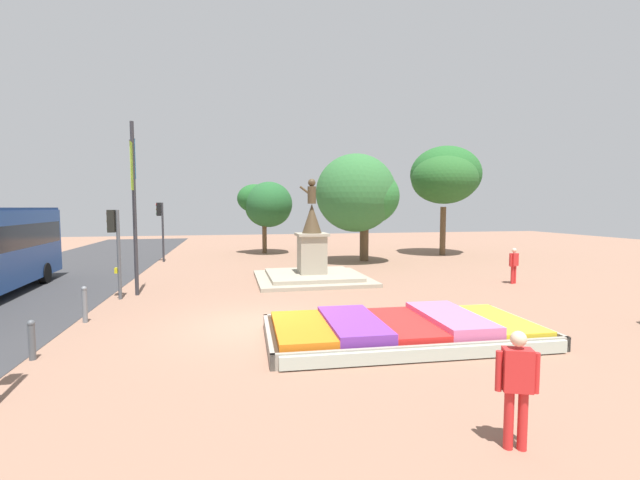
{
  "coord_description": "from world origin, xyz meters",
  "views": [
    {
      "loc": [
        -0.77,
        -11.89,
        3.31
      ],
      "look_at": [
        2.45,
        3.33,
        2.12
      ],
      "focal_mm": 24.0,
      "sensor_mm": 36.0,
      "label": 1
    }
  ],
  "objects_px": {
    "pedestrian_near_planter": "(514,263)",
    "flower_planter": "(402,330)",
    "kerb_bollard_mid_b": "(85,304)",
    "traffic_light_far_corner": "(161,220)",
    "banner_pole": "(134,199)",
    "kerb_bollard_mid_a": "(32,339)",
    "traffic_light_mid_block": "(115,238)",
    "pedestrian_crossing_plaza": "(517,382)",
    "statue_monument": "(312,264)"
  },
  "relations": [
    {
      "from": "traffic_light_mid_block",
      "to": "pedestrian_crossing_plaza",
      "type": "relative_size",
      "value": 1.95
    },
    {
      "from": "pedestrian_crossing_plaza",
      "to": "kerb_bollard_mid_b",
      "type": "xyz_separation_m",
      "value": [
        -7.9,
        8.26,
        -0.4
      ]
    },
    {
      "from": "flower_planter",
      "to": "pedestrian_near_planter",
      "type": "relative_size",
      "value": 4.48
    },
    {
      "from": "statue_monument",
      "to": "pedestrian_near_planter",
      "type": "distance_m",
      "value": 8.83
    },
    {
      "from": "banner_pole",
      "to": "kerb_bollard_mid_b",
      "type": "bearing_deg",
      "value": -99.65
    },
    {
      "from": "traffic_light_mid_block",
      "to": "pedestrian_near_planter",
      "type": "relative_size",
      "value": 2.07
    },
    {
      "from": "pedestrian_crossing_plaza",
      "to": "traffic_light_mid_block",
      "type": "bearing_deg",
      "value": 124.33
    },
    {
      "from": "statue_monument",
      "to": "pedestrian_crossing_plaza",
      "type": "bearing_deg",
      "value": -89.37
    },
    {
      "from": "pedestrian_crossing_plaza",
      "to": "kerb_bollard_mid_a",
      "type": "relative_size",
      "value": 1.87
    },
    {
      "from": "traffic_light_far_corner",
      "to": "kerb_bollard_mid_a",
      "type": "xyz_separation_m",
      "value": [
        -0.15,
        -17.08,
        -2.06
      ]
    },
    {
      "from": "flower_planter",
      "to": "traffic_light_mid_block",
      "type": "bearing_deg",
      "value": 141.68
    },
    {
      "from": "flower_planter",
      "to": "traffic_light_mid_block",
      "type": "height_order",
      "value": "traffic_light_mid_block"
    },
    {
      "from": "traffic_light_mid_block",
      "to": "kerb_bollard_mid_b",
      "type": "relative_size",
      "value": 3.04
    },
    {
      "from": "traffic_light_far_corner",
      "to": "banner_pole",
      "type": "distance_m",
      "value": 10.29
    },
    {
      "from": "traffic_light_mid_block",
      "to": "pedestrian_near_planter",
      "type": "height_order",
      "value": "traffic_light_mid_block"
    },
    {
      "from": "pedestrian_near_planter",
      "to": "flower_planter",
      "type": "bearing_deg",
      "value": -140.89
    },
    {
      "from": "kerb_bollard_mid_b",
      "to": "traffic_light_mid_block",
      "type": "bearing_deg",
      "value": 88.27
    },
    {
      "from": "statue_monument",
      "to": "traffic_light_mid_block",
      "type": "relative_size",
      "value": 1.55
    },
    {
      "from": "pedestrian_near_planter",
      "to": "kerb_bollard_mid_b",
      "type": "height_order",
      "value": "pedestrian_near_planter"
    },
    {
      "from": "pedestrian_near_planter",
      "to": "kerb_bollard_mid_b",
      "type": "relative_size",
      "value": 1.47
    },
    {
      "from": "flower_planter",
      "to": "statue_monument",
      "type": "xyz_separation_m",
      "value": [
        -0.57,
        9.06,
        0.52
      ]
    },
    {
      "from": "pedestrian_crossing_plaza",
      "to": "kerb_bollard_mid_b",
      "type": "distance_m",
      "value": 11.44
    },
    {
      "from": "banner_pole",
      "to": "pedestrian_crossing_plaza",
      "type": "distance_m",
      "value": 14.33
    },
    {
      "from": "traffic_light_far_corner",
      "to": "pedestrian_near_planter",
      "type": "distance_m",
      "value": 19.57
    },
    {
      "from": "statue_monument",
      "to": "kerb_bollard_mid_a",
      "type": "xyz_separation_m",
      "value": [
        -7.86,
        -8.79,
        -0.29
      ]
    },
    {
      "from": "flower_planter",
      "to": "traffic_light_far_corner",
      "type": "height_order",
      "value": "traffic_light_far_corner"
    },
    {
      "from": "traffic_light_far_corner",
      "to": "banner_pole",
      "type": "bearing_deg",
      "value": -86.54
    },
    {
      "from": "banner_pole",
      "to": "flower_planter",
      "type": "bearing_deg",
      "value": -42.98
    },
    {
      "from": "flower_planter",
      "to": "pedestrian_near_planter",
      "type": "height_order",
      "value": "pedestrian_near_planter"
    },
    {
      "from": "traffic_light_far_corner",
      "to": "banner_pole",
      "type": "xyz_separation_m",
      "value": [
        0.62,
        -10.22,
        1.09
      ]
    },
    {
      "from": "traffic_light_mid_block",
      "to": "traffic_light_far_corner",
      "type": "bearing_deg",
      "value": 90.34
    },
    {
      "from": "statue_monument",
      "to": "traffic_light_far_corner",
      "type": "distance_m",
      "value": 11.46
    },
    {
      "from": "pedestrian_near_planter",
      "to": "kerb_bollard_mid_b",
      "type": "distance_m",
      "value": 16.44
    },
    {
      "from": "banner_pole",
      "to": "pedestrian_crossing_plaza",
      "type": "relative_size",
      "value": 3.92
    },
    {
      "from": "traffic_light_mid_block",
      "to": "pedestrian_near_planter",
      "type": "xyz_separation_m",
      "value": [
        16.06,
        -0.11,
        -1.35
      ]
    },
    {
      "from": "flower_planter",
      "to": "kerb_bollard_mid_a",
      "type": "height_order",
      "value": "kerb_bollard_mid_a"
    },
    {
      "from": "traffic_light_mid_block",
      "to": "kerb_bollard_mid_a",
      "type": "distance_m",
      "value": 6.47
    },
    {
      "from": "statue_monument",
      "to": "kerb_bollard_mid_a",
      "type": "bearing_deg",
      "value": -131.82
    },
    {
      "from": "traffic_light_far_corner",
      "to": "banner_pole",
      "type": "height_order",
      "value": "banner_pole"
    },
    {
      "from": "traffic_light_far_corner",
      "to": "pedestrian_crossing_plaza",
      "type": "xyz_separation_m",
      "value": [
        7.87,
        -22.29,
        -1.57
      ]
    },
    {
      "from": "pedestrian_near_planter",
      "to": "traffic_light_far_corner",
      "type": "bearing_deg",
      "value": 145.75
    },
    {
      "from": "kerb_bollard_mid_a",
      "to": "kerb_bollard_mid_b",
      "type": "height_order",
      "value": "kerb_bollard_mid_b"
    },
    {
      "from": "pedestrian_crossing_plaza",
      "to": "kerb_bollard_mid_b",
      "type": "bearing_deg",
      "value": 133.7
    },
    {
      "from": "pedestrian_crossing_plaza",
      "to": "flower_planter",
      "type": "bearing_deg",
      "value": 85.23
    },
    {
      "from": "statue_monument",
      "to": "banner_pole",
      "type": "height_order",
      "value": "banner_pole"
    },
    {
      "from": "traffic_light_mid_block",
      "to": "pedestrian_crossing_plaza",
      "type": "xyz_separation_m",
      "value": [
        7.8,
        -11.42,
        -1.28
      ]
    },
    {
      "from": "pedestrian_crossing_plaza",
      "to": "kerb_bollard_mid_a",
      "type": "height_order",
      "value": "pedestrian_crossing_plaza"
    },
    {
      "from": "traffic_light_far_corner",
      "to": "kerb_bollard_mid_a",
      "type": "height_order",
      "value": "traffic_light_far_corner"
    },
    {
      "from": "statue_monument",
      "to": "banner_pole",
      "type": "relative_size",
      "value": 0.77
    },
    {
      "from": "flower_planter",
      "to": "banner_pole",
      "type": "relative_size",
      "value": 1.08
    }
  ]
}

